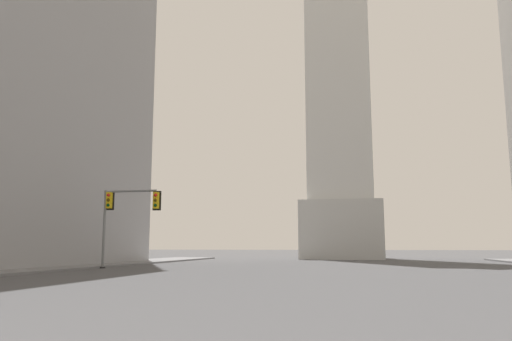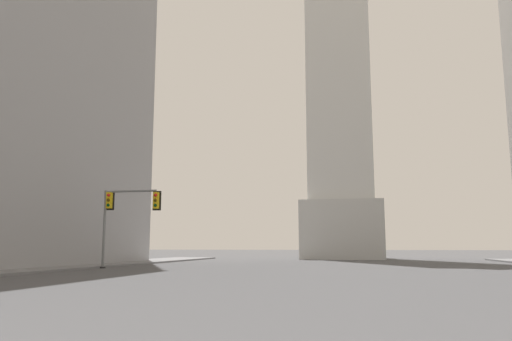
% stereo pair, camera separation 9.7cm
% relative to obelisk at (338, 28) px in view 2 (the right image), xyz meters
% --- Properties ---
extents(obelisk, '(9.41, 9.41, 60.99)m').
position_rel_obelisk_xyz_m(obelisk, '(0.00, 0.00, 0.00)').
color(obelisk, silver).
rests_on(obelisk, ground_plane).
extents(traffic_light_mid_left, '(4.19, 0.52, 5.29)m').
position_rel_obelisk_xyz_m(traffic_light_mid_left, '(-13.57, -29.33, -24.91)').
color(traffic_light_mid_left, slate).
rests_on(traffic_light_mid_left, ground_plane).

